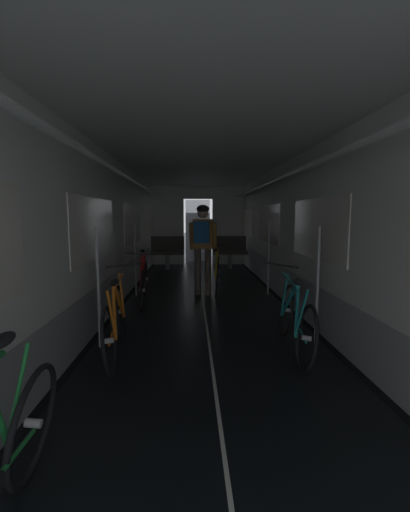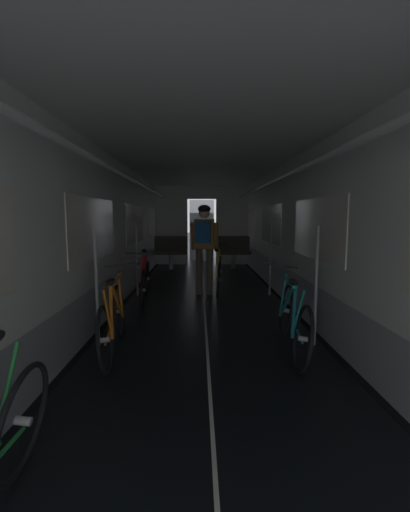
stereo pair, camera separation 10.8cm
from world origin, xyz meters
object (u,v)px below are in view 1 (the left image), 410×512
object	(u,v)px
bicycle_red	(144,281)
person_cyclist_aisle	(203,240)
bench_seat_far_left	(167,249)
bench_seat_far_right	(230,249)
bicycle_teal	(295,318)
bicycle_yellow_in_aisle	(217,273)
bicycle_orange	(116,320)

from	to	relation	value
bicycle_red	person_cyclist_aisle	bearing A→B (deg)	28.89
bench_seat_far_left	bench_seat_far_right	world-z (taller)	same
bench_seat_far_left	bicycle_red	size ratio (longest dim) A/B	0.58
bicycle_teal	bicycle_yellow_in_aisle	xyz separation A→B (m)	(-0.64, 3.12, 0.00)
bench_seat_far_right	bicycle_orange	world-z (taller)	bench_seat_far_right
bench_seat_far_left	bicycle_red	distance (m)	3.91
bench_seat_far_right	person_cyclist_aisle	size ratio (longest dim) A/B	0.57
bench_seat_far_right	person_cyclist_aisle	xyz separation A→B (m)	(-0.89, -3.33, 0.50)
bicycle_teal	person_cyclist_aisle	bearing A→B (deg)	108.25
bench_seat_far_right	bicycle_yellow_in_aisle	bearing A→B (deg)	-100.94
bench_seat_far_right	bicycle_orange	xyz separation A→B (m)	(-1.94, -6.19, -0.19)
person_cyclist_aisle	bicycle_yellow_in_aisle	size ratio (longest dim) A/B	1.02
bicycle_orange	bicycle_red	bearing A→B (deg)	90.19
bicycle_orange	bicycle_teal	xyz separation A→B (m)	(1.99, 0.01, -0.00)
person_cyclist_aisle	bicycle_yellow_in_aisle	distance (m)	0.80
bench_seat_far_left	bicycle_red	bearing A→B (deg)	-92.09
bicycle_red	bicycle_yellow_in_aisle	size ratio (longest dim) A/B	1.00
bicycle_teal	bicycle_yellow_in_aisle	distance (m)	3.19
bench_seat_far_left	bicycle_red	world-z (taller)	bench_seat_far_left
bicycle_yellow_in_aisle	bench_seat_far_right	bearing A→B (deg)	79.06
bench_seat_far_right	person_cyclist_aisle	world-z (taller)	person_cyclist_aisle
bicycle_teal	bench_seat_far_right	bearing A→B (deg)	90.47
person_cyclist_aisle	bicycle_yellow_in_aisle	xyz separation A→B (m)	(0.30, 0.27, -0.69)
bicycle_orange	bench_seat_far_left	bearing A→B (deg)	88.75
bicycle_teal	person_cyclist_aisle	xyz separation A→B (m)	(-0.94, 2.86, 0.69)
bicycle_orange	bicycle_yellow_in_aisle	bearing A→B (deg)	66.75
bench_seat_far_left	bicycle_yellow_in_aisle	distance (m)	3.29
bench_seat_far_right	bicycle_yellow_in_aisle	size ratio (longest dim) A/B	0.58
bicycle_orange	bicycle_teal	world-z (taller)	bicycle_teal
bench_seat_far_left	bicycle_red	xyz separation A→B (m)	(-0.14, -3.91, -0.18)
bench_seat_far_left	bicycle_yellow_in_aisle	size ratio (longest dim) A/B	0.58
bench_seat_far_right	bicycle_teal	world-z (taller)	bicycle_teal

